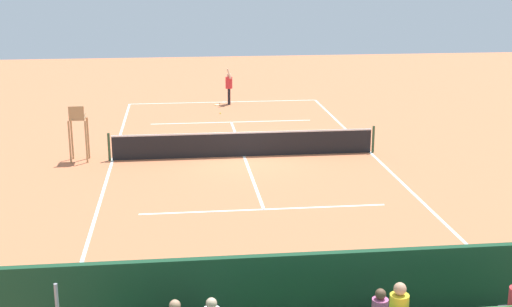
{
  "coord_description": "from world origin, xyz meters",
  "views": [
    {
      "loc": [
        2.53,
        25.74,
        7.18
      ],
      "look_at": [
        0.0,
        4.0,
        1.2
      ],
      "focal_mm": 48.84,
      "sensor_mm": 36.0,
      "label": 1
    }
  ],
  "objects_px": {
    "tennis_net": "(244,144)",
    "courtside_bench": "(466,296)",
    "umpire_chair": "(78,127)",
    "tennis_ball_near": "(220,113)",
    "tennis_racket": "(217,105)",
    "tennis_player": "(229,85)"
  },
  "relations": [
    {
      "from": "tennis_net",
      "to": "courtside_bench",
      "type": "height_order",
      "value": "tennis_net"
    },
    {
      "from": "umpire_chair",
      "to": "tennis_ball_near",
      "type": "relative_size",
      "value": 32.42
    },
    {
      "from": "umpire_chair",
      "to": "tennis_racket",
      "type": "xyz_separation_m",
      "value": [
        -5.81,
        -10.18,
        -1.3
      ]
    },
    {
      "from": "umpire_chair",
      "to": "tennis_racket",
      "type": "relative_size",
      "value": 3.71
    },
    {
      "from": "courtside_bench",
      "to": "tennis_racket",
      "type": "height_order",
      "value": "courtside_bench"
    },
    {
      "from": "tennis_net",
      "to": "tennis_racket",
      "type": "xyz_separation_m",
      "value": [
        0.39,
        -10.23,
        -0.49
      ]
    },
    {
      "from": "tennis_racket",
      "to": "umpire_chair",
      "type": "bearing_deg",
      "value": 60.3
    },
    {
      "from": "tennis_player",
      "to": "tennis_racket",
      "type": "distance_m",
      "value": 1.19
    },
    {
      "from": "umpire_chair",
      "to": "tennis_player",
      "type": "distance_m",
      "value": 12.15
    },
    {
      "from": "courtside_bench",
      "to": "tennis_ball_near",
      "type": "distance_m",
      "value": 21.56
    },
    {
      "from": "tennis_player",
      "to": "tennis_ball_near",
      "type": "relative_size",
      "value": 29.18
    },
    {
      "from": "tennis_ball_near",
      "to": "tennis_net",
      "type": "bearing_deg",
      "value": 92.8
    },
    {
      "from": "tennis_net",
      "to": "umpire_chair",
      "type": "distance_m",
      "value": 6.25
    },
    {
      "from": "courtside_bench",
      "to": "tennis_racket",
      "type": "distance_m",
      "value": 23.8
    },
    {
      "from": "courtside_bench",
      "to": "tennis_player",
      "type": "distance_m",
      "value": 23.83
    },
    {
      "from": "umpire_chair",
      "to": "tennis_ball_near",
      "type": "xyz_separation_m",
      "value": [
        -5.81,
        -7.91,
        -1.28
      ]
    },
    {
      "from": "tennis_racket",
      "to": "tennis_ball_near",
      "type": "height_order",
      "value": "tennis_ball_near"
    },
    {
      "from": "umpire_chair",
      "to": "tennis_player",
      "type": "height_order",
      "value": "umpire_chair"
    },
    {
      "from": "tennis_ball_near",
      "to": "umpire_chair",
      "type": "bearing_deg",
      "value": 53.72
    },
    {
      "from": "tennis_net",
      "to": "umpire_chair",
      "type": "xyz_separation_m",
      "value": [
        6.2,
        -0.05,
        0.81
      ]
    },
    {
      "from": "tennis_player",
      "to": "umpire_chair",
      "type": "bearing_deg",
      "value": 57.99
    },
    {
      "from": "tennis_net",
      "to": "umpire_chair",
      "type": "bearing_deg",
      "value": -0.5
    }
  ]
}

